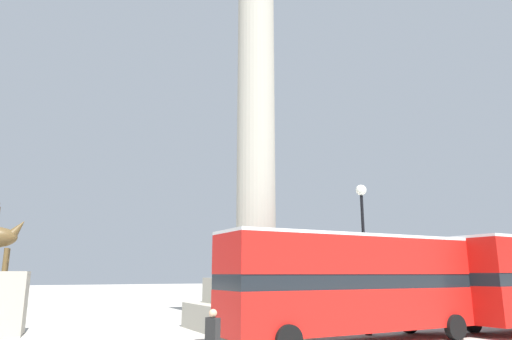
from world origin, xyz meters
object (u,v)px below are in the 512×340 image
object	(u,v)px
street_lamp	(364,239)
pedestrian_near_lamp	(212,338)
bus_a	(356,282)
monument_column	(256,155)

from	to	relation	value
street_lamp	pedestrian_near_lamp	distance (m)	10.79
bus_a	pedestrian_near_lamp	distance (m)	8.01
monument_column	street_lamp	size ratio (longest dim) A/B	3.77
monument_column	bus_a	world-z (taller)	monument_column
bus_a	monument_column	bearing A→B (deg)	105.59
bus_a	street_lamp	bearing A→B (deg)	40.20
monument_column	pedestrian_near_lamp	world-z (taller)	monument_column
bus_a	pedestrian_near_lamp	xyz separation A→B (m)	(-7.32, -2.94, -1.36)
monument_column	street_lamp	bearing A→B (deg)	-48.42
street_lamp	pedestrian_near_lamp	xyz separation A→B (m)	(-9.21, -4.58, -3.25)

